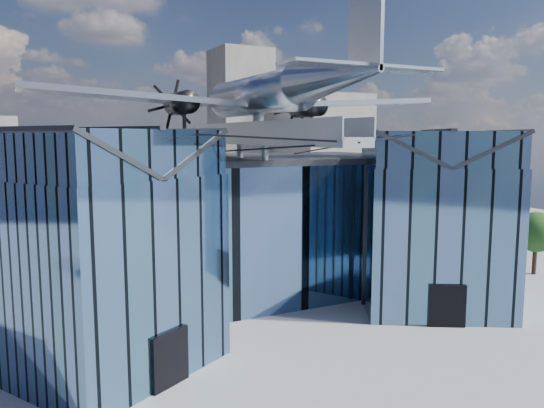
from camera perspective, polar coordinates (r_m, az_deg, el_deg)
name	(u,v)px	position (r m, az deg, el deg)	size (l,w,h in m)	color
ground_plane	(287,325)	(32.95, 1.60, -12.92)	(120.00, 120.00, 0.00)	gray
museum	(247,222)	(36.61, -2.68, -1.90)	(32.88, 24.50, 17.60)	teal
bg_towers	(130,146)	(79.37, -15.00, 6.07)	(77.00, 24.50, 26.00)	gray
tree_plaza_e	(536,232)	(48.81, 26.55, -2.73)	(4.28, 4.28, 5.22)	#311F13
tree_side_e	(465,217)	(54.57, 20.07, -1.29)	(3.92, 3.92, 5.39)	#311F13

